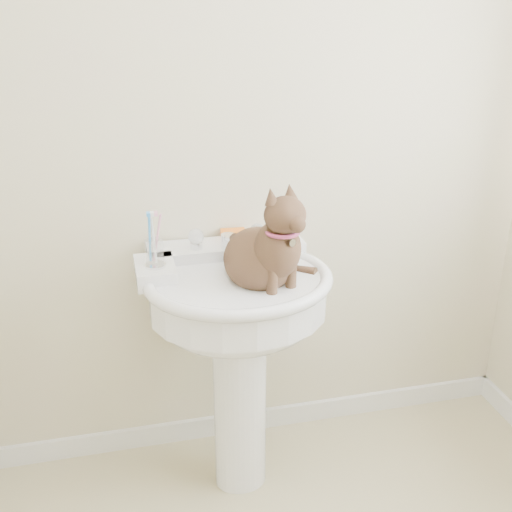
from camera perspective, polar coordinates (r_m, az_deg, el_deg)
wall_back at (r=2.32m, az=-0.14°, el=10.33°), size 2.20×0.00×2.50m
baseboard_back at (r=2.82m, az=-0.06°, el=-14.33°), size 2.20×0.02×0.09m
pedestal_sink at (r=2.21m, az=-1.64°, el=-5.43°), size 0.65×0.64×0.90m
faucet at (r=2.26m, az=-2.49°, el=1.76°), size 0.28×0.12×0.14m
soap_bar at (r=2.36m, az=-2.04°, el=1.97°), size 0.09×0.06×0.03m
toothbrush_cup at (r=2.13m, az=-9.02°, el=0.32°), size 0.07×0.07×0.19m
cat at (r=2.07m, az=0.77°, el=0.25°), size 0.26×0.32×0.47m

